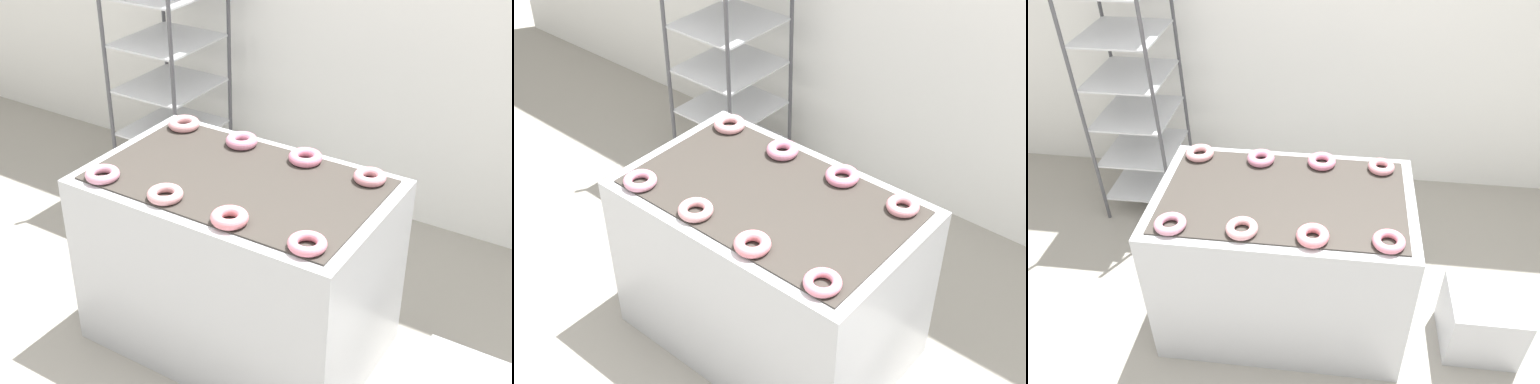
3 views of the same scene
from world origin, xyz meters
TOP-DOWN VIEW (x-y plane):
  - fryer_machine at (0.00, 0.65)m, footprint 1.29×0.81m
  - baking_rack_cart at (-1.13, 1.63)m, footprint 0.52×0.58m
  - donut_near_left at (-0.48, 0.36)m, footprint 0.15×0.15m
  - donut_near_midleft at (-0.16, 0.36)m, footprint 0.15×0.15m
  - donut_near_midright at (0.16, 0.35)m, footprint 0.15×0.15m
  - donut_near_right at (0.50, 0.36)m, footprint 0.15×0.15m
  - donut_far_left at (-0.50, 0.95)m, footprint 0.15×0.15m
  - donut_far_midleft at (-0.16, 0.93)m, footprint 0.15×0.15m
  - donut_far_midright at (0.17, 0.94)m, footprint 0.15×0.15m
  - donut_far_right at (0.48, 0.93)m, footprint 0.14×0.14m

SIDE VIEW (x-z plane):
  - fryer_machine at x=0.00m, z-range 0.00..0.87m
  - baking_rack_cart at x=-1.13m, z-range 0.01..1.72m
  - donut_near_right at x=0.50m, z-range 0.87..0.91m
  - donut_near_left at x=-0.48m, z-range 0.87..0.91m
  - donut_near_midleft at x=-0.16m, z-range 0.87..0.91m
  - donut_far_right at x=0.48m, z-range 0.87..0.91m
  - donut_far_midright at x=0.17m, z-range 0.87..0.91m
  - donut_far_left at x=-0.50m, z-range 0.87..0.91m
  - donut_near_midright at x=0.16m, z-range 0.87..0.92m
  - donut_far_midleft at x=-0.16m, z-range 0.87..0.92m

